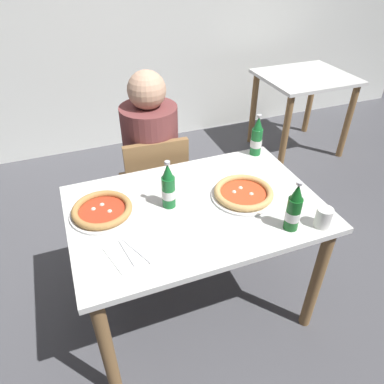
% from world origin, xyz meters
% --- Properties ---
extents(ground_plane, '(8.00, 8.00, 0.00)m').
position_xyz_m(ground_plane, '(0.00, 0.00, 0.00)').
color(ground_plane, '#4C4C51').
extents(back_wall_tiled, '(7.00, 0.10, 2.60)m').
position_xyz_m(back_wall_tiled, '(0.00, 2.20, 1.30)').
color(back_wall_tiled, white).
rests_on(back_wall_tiled, ground_plane).
extents(dining_table_main, '(1.20, 0.80, 0.75)m').
position_xyz_m(dining_table_main, '(0.00, 0.00, 0.64)').
color(dining_table_main, silver).
rests_on(dining_table_main, ground_plane).
extents(chair_behind_table, '(0.42, 0.42, 0.85)m').
position_xyz_m(chair_behind_table, '(-0.04, 0.61, 0.48)').
color(chair_behind_table, olive).
rests_on(chair_behind_table, ground_plane).
extents(diner_seated, '(0.34, 0.34, 1.21)m').
position_xyz_m(diner_seated, '(-0.04, 0.66, 0.58)').
color(diner_seated, '#2D3342').
rests_on(diner_seated, ground_plane).
extents(dining_table_background, '(0.80, 0.70, 0.75)m').
position_xyz_m(dining_table_background, '(1.63, 1.42, 0.59)').
color(dining_table_background, silver).
rests_on(dining_table_background, ground_plane).
extents(pizza_margherita_near, '(0.32, 0.32, 0.04)m').
position_xyz_m(pizza_margherita_near, '(0.25, -0.01, 0.77)').
color(pizza_margherita_near, white).
rests_on(pizza_margherita_near, dining_table_main).
extents(pizza_marinara_far, '(0.30, 0.30, 0.04)m').
position_xyz_m(pizza_marinara_far, '(-0.43, 0.10, 0.77)').
color(pizza_marinara_far, white).
rests_on(pizza_marinara_far, dining_table_main).
extents(beer_bottle_left, '(0.07, 0.07, 0.25)m').
position_xyz_m(beer_bottle_left, '(0.51, 0.34, 0.85)').
color(beer_bottle_left, '#196B2D').
rests_on(beer_bottle_left, dining_table_main).
extents(beer_bottle_center, '(0.07, 0.07, 0.25)m').
position_xyz_m(beer_bottle_center, '(-0.12, 0.05, 0.85)').
color(beer_bottle_center, '#196B2D').
rests_on(beer_bottle_center, dining_table_main).
extents(beer_bottle_right, '(0.07, 0.07, 0.25)m').
position_xyz_m(beer_bottle_right, '(0.34, -0.29, 0.85)').
color(beer_bottle_right, '#14591E').
rests_on(beer_bottle_right, dining_table_main).
extents(napkin_with_cutlery, '(0.22, 0.22, 0.01)m').
position_xyz_m(napkin_with_cutlery, '(-0.36, -0.19, 0.75)').
color(napkin_with_cutlery, white).
rests_on(napkin_with_cutlery, dining_table_main).
extents(paper_cup, '(0.07, 0.07, 0.09)m').
position_xyz_m(paper_cup, '(0.48, -0.33, 0.80)').
color(paper_cup, white).
rests_on(paper_cup, dining_table_main).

